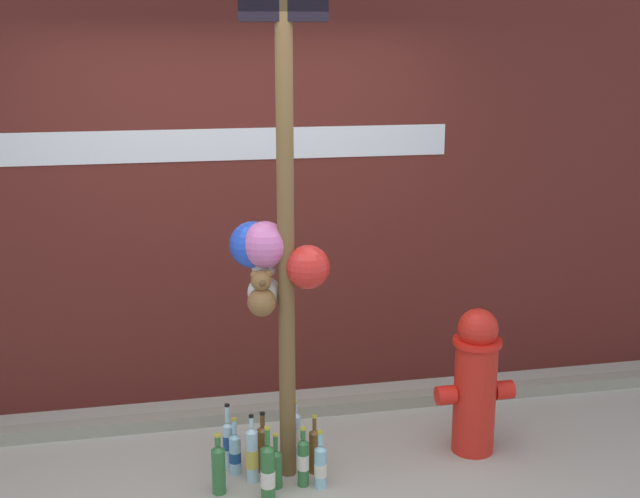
# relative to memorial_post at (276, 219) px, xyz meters

# --- Properties ---
(building_wall) EXTENTS (10.00, 0.21, 3.81)m
(building_wall) POSITION_rel_memorial_post_xyz_m (-0.09, 1.18, 0.45)
(building_wall) COLOR #561E19
(building_wall) RESTS_ON ground_plane
(curb_strip) EXTENTS (8.00, 0.12, 0.08)m
(curb_strip) POSITION_rel_memorial_post_xyz_m (-0.09, 0.68, -1.42)
(curb_strip) COLOR gray
(curb_strip) RESTS_ON ground_plane
(memorial_post) EXTENTS (0.52, 0.39, 2.81)m
(memorial_post) POSITION_rel_memorial_post_xyz_m (0.00, 0.00, 0.00)
(memorial_post) COLOR brown
(memorial_post) RESTS_ON ground_plane
(fire_hydrant) EXTENTS (0.47, 0.28, 0.88)m
(fire_hydrant) POSITION_rel_memorial_post_xyz_m (1.16, 0.01, -1.01)
(fire_hydrant) COLOR red
(fire_hydrant) RESTS_ON ground_plane
(bottle_0) EXTENTS (0.06, 0.06, 0.35)m
(bottle_0) POSITION_rel_memorial_post_xyz_m (0.19, -0.05, -1.32)
(bottle_0) COLOR brown
(bottle_0) RESTS_ON ground_plane
(bottle_1) EXTENTS (0.06, 0.06, 0.35)m
(bottle_1) POSITION_rel_memorial_post_xyz_m (0.12, 0.14, -1.32)
(bottle_1) COLOR #B2DBEA
(bottle_1) RESTS_ON ground_plane
(bottle_2) EXTENTS (0.07, 0.07, 0.39)m
(bottle_2) POSITION_rel_memorial_post_xyz_m (-0.16, -0.07, -1.30)
(bottle_2) COLOR #B2DBEA
(bottle_2) RESTS_ON ground_plane
(bottle_3) EXTENTS (0.07, 0.07, 0.36)m
(bottle_3) POSITION_rel_memorial_post_xyz_m (-0.09, 0.02, -1.31)
(bottle_3) COLOR brown
(bottle_3) RESTS_ON ground_plane
(bottle_4) EXTENTS (0.07, 0.07, 0.33)m
(bottle_4) POSITION_rel_memorial_post_xyz_m (-0.24, 0.03, -1.33)
(bottle_4) COLOR #93CCE0
(bottle_4) RESTS_ON ground_plane
(bottle_5) EXTENTS (0.07, 0.07, 0.33)m
(bottle_5) POSITION_rel_memorial_post_xyz_m (0.19, -0.21, -1.33)
(bottle_5) COLOR #93CCE0
(bottle_5) RESTS_ON ground_plane
(bottle_6) EXTENTS (0.06, 0.06, 0.38)m
(bottle_6) POSITION_rel_memorial_post_xyz_m (-0.27, 0.12, -1.30)
(bottle_6) COLOR #B2DBEA
(bottle_6) RESTS_ON ground_plane
(bottle_7) EXTENTS (0.08, 0.08, 0.41)m
(bottle_7) POSITION_rel_memorial_post_xyz_m (-0.10, -0.27, -1.30)
(bottle_7) COLOR #337038
(bottle_7) RESTS_ON ground_plane
(bottle_8) EXTENTS (0.07, 0.07, 0.34)m
(bottle_8) POSITION_rel_memorial_post_xyz_m (-0.35, -0.16, -1.31)
(bottle_8) COLOR #337038
(bottle_8) RESTS_ON ground_plane
(bottle_9) EXTENTS (0.06, 0.06, 0.34)m
(bottle_9) POSITION_rel_memorial_post_xyz_m (0.11, -0.17, -1.31)
(bottle_9) COLOR #337038
(bottle_9) RESTS_ON ground_plane
(bottle_10) EXTENTS (0.07, 0.07, 0.32)m
(bottle_10) POSITION_rel_memorial_post_xyz_m (-0.04, -0.16, -1.34)
(bottle_10) COLOR #337038
(bottle_10) RESTS_ON ground_plane
(litter_0) EXTENTS (0.09, 0.08, 0.01)m
(litter_0) POSITION_rel_memorial_post_xyz_m (1.52, 0.87, -1.45)
(litter_0) COLOR #8C99B2
(litter_0) RESTS_ON ground_plane
(litter_2) EXTENTS (0.12, 0.09, 0.01)m
(litter_2) POSITION_rel_memorial_post_xyz_m (-0.48, 0.76, -1.45)
(litter_2) COLOR tan
(litter_2) RESTS_ON ground_plane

